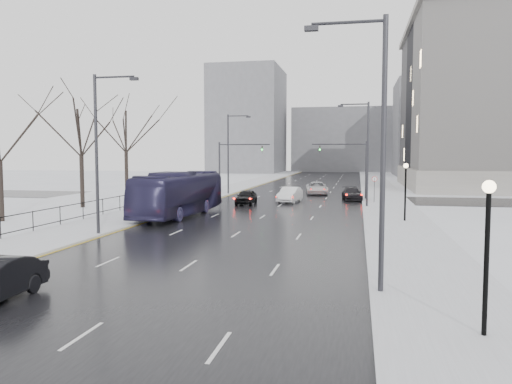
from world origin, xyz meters
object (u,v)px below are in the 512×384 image
Objects in this scene: lamppost_r_mid at (406,183)px; sedan_center_near at (246,197)px; lamppost_r_near at (487,235)px; streetlight_r_mid at (365,149)px; bus at (179,194)px; streetlight_r_near at (377,141)px; sedan_right_near at (290,195)px; mast_signal_right at (356,163)px; sedan_right_cross at (317,188)px; no_uturn_sign at (374,181)px; tree_park_d at (83,208)px; sedan_right_far at (352,194)px; mast_signal_left at (228,163)px; streetlight_l_near at (100,146)px; tree_park_c at (2,223)px; tree_park_e at (127,199)px; streetlight_l_far at (230,150)px.

lamppost_r_mid reaches higher than sedan_center_near.
lamppost_r_near and lamppost_r_mid have the same top height.
streetlight_r_mid is 12.64m from sedan_center_near.
lamppost_r_near is at bearing -51.34° from bus.
sedan_right_near is at bearing 102.83° from streetlight_r_near.
mast_signal_right is 1.16× the size of sedan_right_cross.
mast_signal_right reaches higher than no_uturn_sign.
sedan_right_cross is (-6.73, 10.55, -1.48)m from no_uturn_sign.
streetlight_r_mid is at bearing 13.01° from tree_park_d.
sedan_right_far is (6.36, 3.84, -0.11)m from sedan_right_near.
mast_signal_left is (-18.33, 42.00, 1.16)m from lamppost_r_near.
streetlight_l_near is at bearing -114.79° from sedan_right_cross.
bus is at bearing -136.51° from sedan_right_far.
streetlight_r_mid is (26.67, 16.00, 5.62)m from tree_park_c.
sedan_right_far is at bearing 91.93° from streetlight_r_near.
streetlight_l_near is (9.63, -14.00, 5.62)m from tree_park_d.
sedan_right_near is at bearing -1.69° from tree_park_e.
tree_park_d is 40.28m from lamppost_r_near.
bus is (11.35, -13.63, 1.86)m from tree_park_e.
streetlight_l_near is 29.81m from no_uturn_sign.
streetlight_l_far is (-16.33, 42.00, 0.00)m from streetlight_r_near.
lamppost_r_near is 42.17m from mast_signal_right.
bus is (1.32, -21.63, -3.76)m from streetlight_l_far.
sedan_center_near is (14.30, 6.54, 0.78)m from tree_park_d.
sedan_right_far is at bearing 61.08° from streetlight_l_near.
sedan_right_cross is at bearing 109.16° from lamppost_r_mid.
tree_park_c is 31.60m from streetlight_r_mid.
tree_park_d is 17.90m from streetlight_l_near.
sedan_center_near is (-14.50, 34.54, -2.16)m from lamppost_r_near.
lamppost_r_mid is at bearing 90.00° from lamppost_r_near.
streetlight_r_near is at bearing -70.37° from sedan_right_near.
streetlight_r_near reaches higher than bus.
sedan_right_near is at bearing -146.10° from mast_signal_right.
tree_park_e is 26.16m from mast_signal_right.
tree_park_e is 1.35× the size of streetlight_r_mid.
streetlight_r_mid is at bearing -36.30° from streetlight_l_far.
sedan_right_near is (4.05, 2.90, 0.06)m from sedan_center_near.
tree_park_d is 2.24× the size of sedan_right_cross.
mast_signal_left reaches higher than sedan_right_cross.
tree_park_c reaches higher than sedan_right_cross.
lamppost_r_mid is at bearing 27.55° from streetlight_l_near.
tree_park_e reaches higher than sedan_right_far.
sedan_right_far is at bearing 53.33° from bus.
mast_signal_right is (-0.84, 8.00, -1.51)m from streetlight_r_mid.
sedan_center_near is at bearing -120.77° from sedan_right_cross.
tree_park_e is at bearing -174.89° from sedan_right_near.
tree_park_d is 2.92× the size of lamppost_r_mid.
tree_park_d is 1.25× the size of streetlight_r_mid.
no_uturn_sign is 13.25m from sedan_center_near.
streetlight_l_near reaches higher than lamppost_r_mid.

